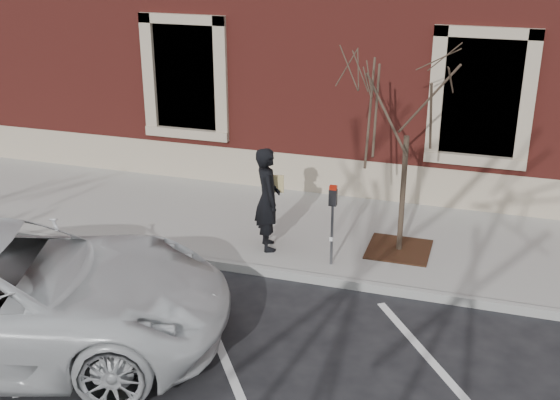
% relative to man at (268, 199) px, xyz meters
% --- Properties ---
extents(ground, '(120.00, 120.00, 0.00)m').
position_rel_man_xyz_m(ground, '(0.25, -0.68, -1.06)').
color(ground, '#28282B').
rests_on(ground, ground).
extents(sidewalk_near, '(40.00, 3.50, 0.15)m').
position_rel_man_xyz_m(sidewalk_near, '(0.25, 1.07, -0.98)').
color(sidewalk_near, '#9A9791').
rests_on(sidewalk_near, ground).
extents(curb_near, '(40.00, 0.12, 0.15)m').
position_rel_man_xyz_m(curb_near, '(0.25, -0.73, -0.98)').
color(curb_near, '#9E9E99').
rests_on(curb_near, ground).
extents(parking_stripes, '(28.00, 4.40, 0.01)m').
position_rel_man_xyz_m(parking_stripes, '(0.25, -2.88, -1.05)').
color(parking_stripes, silver).
rests_on(parking_stripes, ground).
extents(man, '(0.69, 0.79, 1.81)m').
position_rel_man_xyz_m(man, '(0.00, 0.00, 0.00)').
color(man, black).
rests_on(man, sidewalk_near).
extents(parking_meter, '(0.13, 0.10, 1.39)m').
position_rel_man_xyz_m(parking_meter, '(1.21, -0.29, 0.06)').
color(parking_meter, '#595B60').
rests_on(parking_meter, sidewalk_near).
extents(tree_grate, '(1.06, 1.06, 0.03)m').
position_rel_man_xyz_m(tree_grate, '(2.20, 0.58, -0.89)').
color(tree_grate, '#391912').
rests_on(tree_grate, sidewalk_near).
extents(sapling, '(2.24, 2.24, 3.73)m').
position_rel_man_xyz_m(sapling, '(2.20, 0.58, 1.70)').
color(sapling, '#413027').
rests_on(sapling, sidewalk_near).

